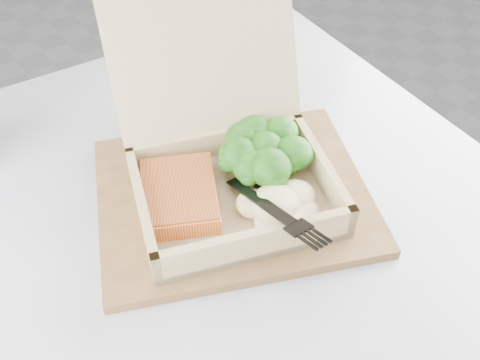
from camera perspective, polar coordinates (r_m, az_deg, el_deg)
floor at (r=1.49m, az=7.66°, el=-8.85°), size 4.00×4.00×0.00m
cafe_table at (r=0.79m, az=-3.42°, el=-12.78°), size 0.82×0.82×0.72m
serving_tray at (r=0.65m, az=-0.77°, el=-1.61°), size 0.39×0.36×0.01m
takeout_container at (r=0.62m, az=-1.63°, el=3.20°), size 0.29×0.30×0.20m
salmon_fillet at (r=0.61m, az=-6.49°, el=-1.64°), size 0.12×0.14×0.02m
broccoli_pile at (r=0.65m, az=2.72°, el=2.82°), size 0.12×0.12×0.04m
mashed_potatoes at (r=0.60m, az=3.84°, el=-2.54°), size 0.09×0.08×0.03m
plastic_fork at (r=0.60m, az=0.86°, el=-0.85°), size 0.03×0.17×0.04m
receipt at (r=0.76m, az=-9.42°, el=5.43°), size 0.13×0.15×0.00m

